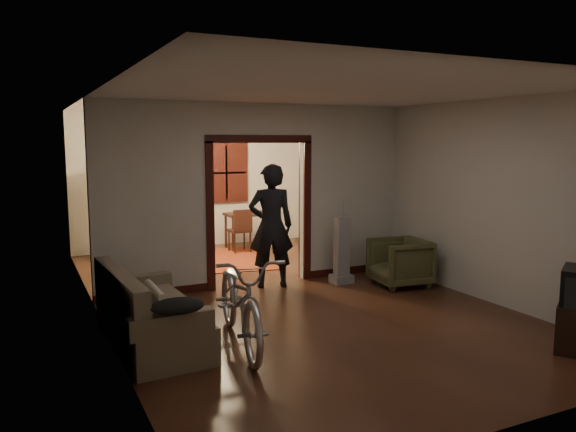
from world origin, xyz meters
TOP-DOWN VIEW (x-y plane):
  - floor at (0.00, 0.00)m, footprint 5.00×8.50m
  - ceiling at (0.00, 0.00)m, footprint 5.00×8.50m
  - wall_back at (0.00, 4.25)m, footprint 5.00×0.02m
  - wall_left at (-2.50, 0.00)m, footprint 0.02×8.50m
  - wall_right at (2.50, 0.00)m, footprint 0.02×8.50m
  - partition_wall at (0.00, 0.75)m, footprint 5.00×0.14m
  - door_casing at (0.00, 0.75)m, footprint 1.74×0.20m
  - far_window at (0.70, 4.21)m, footprint 0.98×0.06m
  - chandelier at (0.00, 2.50)m, footprint 0.24×0.24m
  - light_switch at (1.05, 0.68)m, footprint 0.08×0.01m
  - sofa at (-2.10, -1.22)m, footprint 0.96×1.91m
  - rolled_paper at (-2.00, -0.92)m, footprint 0.09×0.76m
  - jacket at (-2.05, -2.13)m, footprint 0.51×0.38m
  - bicycle at (-1.23, -1.65)m, footprint 1.01×2.09m
  - armchair at (1.91, -0.33)m, footprint 0.90×0.88m
  - vacuum at (1.19, 0.21)m, footprint 0.35×0.29m
  - person at (0.09, 0.49)m, footprint 0.78×0.61m
  - oriental_rug at (0.05, 2.67)m, footprint 2.03×2.46m
  - locker at (-1.14, 3.66)m, footprint 0.91×0.53m
  - globe at (-1.14, 3.66)m, footprint 0.29×0.29m
  - desk at (0.95, 3.51)m, footprint 1.12×0.85m
  - desk_chair at (0.62, 3.24)m, footprint 0.40×0.40m

SIDE VIEW (x-z plane):
  - floor at x=0.00m, z-range -0.01..0.01m
  - oriental_rug at x=0.05m, z-range 0.00..0.02m
  - desk at x=0.95m, z-range 0.00..0.74m
  - armchair at x=1.91m, z-range 0.00..0.74m
  - sofa at x=-2.10m, z-range 0.00..0.86m
  - desk_chair at x=0.62m, z-range 0.00..0.88m
  - bicycle at x=-1.23m, z-range 0.00..1.05m
  - rolled_paper at x=-2.00m, z-range 0.48..0.58m
  - vacuum at x=1.19m, z-range 0.00..1.06m
  - jacket at x=-2.05m, z-range 0.61..0.75m
  - locker at x=-1.14m, z-range 0.00..1.80m
  - person at x=0.09m, z-range 0.00..1.89m
  - door_casing at x=0.00m, z-range -0.06..2.26m
  - light_switch at x=1.05m, z-range 1.19..1.31m
  - wall_back at x=0.00m, z-range 0.00..2.80m
  - wall_left at x=-2.50m, z-range 0.00..2.80m
  - wall_right at x=2.50m, z-range 0.00..2.80m
  - partition_wall at x=0.00m, z-range 0.00..2.80m
  - far_window at x=0.70m, z-range 0.91..2.19m
  - globe at x=-1.14m, z-range 1.79..2.09m
  - chandelier at x=0.00m, z-range 2.23..2.47m
  - ceiling at x=0.00m, z-range 2.79..2.80m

